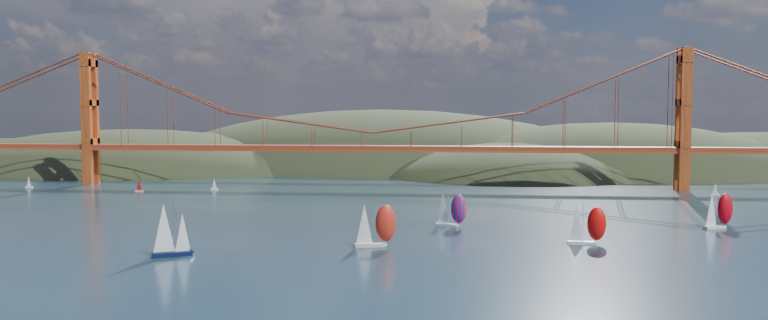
{
  "coord_description": "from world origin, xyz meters",
  "views": [
    {
      "loc": [
        35.45,
        -118.96,
        31.73
      ],
      "look_at": [
        13.43,
        90.0,
        17.23
      ],
      "focal_mm": 35.0,
      "sensor_mm": 36.0,
      "label": 1
    }
  ],
  "objects": [
    {
      "name": "racer_1",
      "position": [
        64.27,
        57.85,
        4.76
      ],
      "size": [
        8.75,
        3.55,
        10.07
      ],
      "rotation": [
        0.0,
        0.0,
        -0.02
      ],
      "color": "silver",
      "rests_on": "ground"
    },
    {
      "name": "distant_boat_3",
      "position": [
        -60.56,
        161.8,
        2.41
      ],
      "size": [
        3.0,
        2.0,
        4.7
      ],
      "color": "silver",
      "rests_on": "ground"
    },
    {
      "name": "distant_boat_1",
      "position": [
        -137.33,
        162.36,
        2.41
      ],
      "size": [
        3.0,
        2.0,
        4.7
      ],
      "color": "silver",
      "rests_on": "ground"
    },
    {
      "name": "headlands",
      "position": [
        44.95,
        278.29,
        -12.46
      ],
      "size": [
        725.0,
        225.0,
        96.0
      ],
      "color": "black",
      "rests_on": "ground"
    },
    {
      "name": "bridge",
      "position": [
        -1.75,
        180.0,
        32.23
      ],
      "size": [
        552.0,
        12.0,
        55.0
      ],
      "color": "maroon",
      "rests_on": "ground"
    },
    {
      "name": "racer_rwb",
      "position": [
        32.29,
        81.38,
        4.71
      ],
      "size": [
        8.92,
        5.7,
        9.98
      ],
      "rotation": [
        0.0,
        0.0,
        -0.34
      ],
      "color": "silver",
      "rests_on": "ground"
    },
    {
      "name": "distant_boat_4",
      "position": [
        126.92,
        162.31,
        2.41
      ],
      "size": [
        3.0,
        2.0,
        4.7
      ],
      "color": "silver",
      "rests_on": "ground"
    },
    {
      "name": "distant_boat_2",
      "position": [
        -87.47,
        153.85,
        2.41
      ],
      "size": [
        3.0,
        2.0,
        4.7
      ],
      "color": "silver",
      "rests_on": "ground"
    },
    {
      "name": "racer_3",
      "position": [
        102.88,
        85.71,
        4.93
      ],
      "size": [
        9.26,
        6.84,
        10.43
      ],
      "rotation": [
        0.0,
        0.0,
        0.47
      ],
      "color": "white",
      "rests_on": "ground"
    },
    {
      "name": "ground",
      "position": [
        0.0,
        0.0,
        0.0
      ],
      "size": [
        1200.0,
        1200.0,
        0.0
      ],
      "primitive_type": "plane",
      "color": "black",
      "rests_on": "ground"
    },
    {
      "name": "racer_0",
      "position": [
        15.46,
        49.86,
        5.17
      ],
      "size": [
        9.75,
        5.36,
        10.93
      ],
      "rotation": [
        0.0,
        0.0,
        0.23
      ],
      "color": "silver",
      "rests_on": "ground"
    },
    {
      "name": "sloop_navy",
      "position": [
        -27.0,
        34.16,
        5.58
      ],
      "size": [
        8.68,
        6.99,
        12.65
      ],
      "rotation": [
        0.0,
        0.0,
        0.47
      ],
      "color": "#0A1232",
      "rests_on": "ground"
    }
  ]
}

